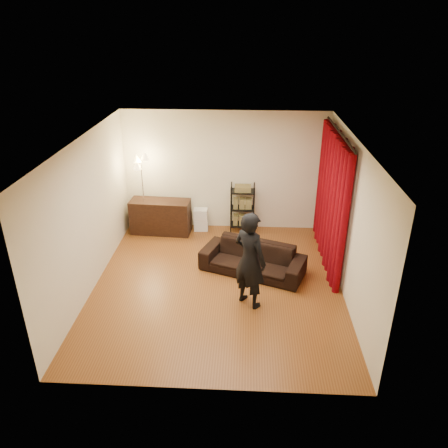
# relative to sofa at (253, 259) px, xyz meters

# --- Properties ---
(floor) EXTENTS (5.00, 5.00, 0.00)m
(floor) POSITION_rel_sofa_xyz_m (-0.64, -0.49, -0.29)
(floor) COLOR brown
(floor) RESTS_ON ground
(ceiling) EXTENTS (5.00, 5.00, 0.00)m
(ceiling) POSITION_rel_sofa_xyz_m (-0.64, -0.49, 2.41)
(ceiling) COLOR white
(ceiling) RESTS_ON ground
(wall_back) EXTENTS (5.00, 0.00, 5.00)m
(wall_back) POSITION_rel_sofa_xyz_m (-0.64, 2.01, 1.06)
(wall_back) COLOR beige
(wall_back) RESTS_ON ground
(wall_front) EXTENTS (5.00, 0.00, 5.00)m
(wall_front) POSITION_rel_sofa_xyz_m (-0.64, -2.99, 1.06)
(wall_front) COLOR beige
(wall_front) RESTS_ON ground
(wall_left) EXTENTS (0.00, 5.00, 5.00)m
(wall_left) POSITION_rel_sofa_xyz_m (-2.89, -0.49, 1.06)
(wall_left) COLOR beige
(wall_left) RESTS_ON ground
(wall_right) EXTENTS (0.00, 5.00, 5.00)m
(wall_right) POSITION_rel_sofa_xyz_m (1.61, -0.49, 1.06)
(wall_right) COLOR beige
(wall_right) RESTS_ON ground
(curtain_rod) EXTENTS (0.04, 2.65, 0.04)m
(curtain_rod) POSITION_rel_sofa_xyz_m (1.51, 0.63, 2.29)
(curtain_rod) COLOR black
(curtain_rod) RESTS_ON wall_right
(curtain) EXTENTS (0.22, 2.65, 2.55)m
(curtain) POSITION_rel_sofa_xyz_m (1.49, 0.63, 0.99)
(curtain) COLOR #690308
(curtain) RESTS_ON ground
(sofa) EXTENTS (2.10, 1.41, 0.57)m
(sofa) POSITION_rel_sofa_xyz_m (0.00, 0.00, 0.00)
(sofa) COLOR black
(sofa) RESTS_ON ground
(person) EXTENTS (0.74, 0.71, 1.71)m
(person) POSITION_rel_sofa_xyz_m (-0.06, -1.02, 0.57)
(person) COLOR black
(person) RESTS_ON ground
(media_cabinet) EXTENTS (1.36, 0.58, 0.77)m
(media_cabinet) POSITION_rel_sofa_xyz_m (-2.07, 1.61, 0.10)
(media_cabinet) COLOR black
(media_cabinet) RESTS_ON ground
(storage_boxes) EXTENTS (0.32, 0.26, 0.52)m
(storage_boxes) POSITION_rel_sofa_xyz_m (-1.17, 1.77, -0.03)
(storage_boxes) COLOR silver
(storage_boxes) RESTS_ON ground
(wire_shelf) EXTENTS (0.60, 0.51, 1.12)m
(wire_shelf) POSITION_rel_sofa_xyz_m (-0.23, 1.78, 0.28)
(wire_shelf) COLOR black
(wire_shelf) RESTS_ON ground
(floor_lamp) EXTENTS (0.38, 0.38, 1.82)m
(floor_lamp) POSITION_rel_sofa_xyz_m (-2.41, 1.56, 0.62)
(floor_lamp) COLOR silver
(floor_lamp) RESTS_ON ground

